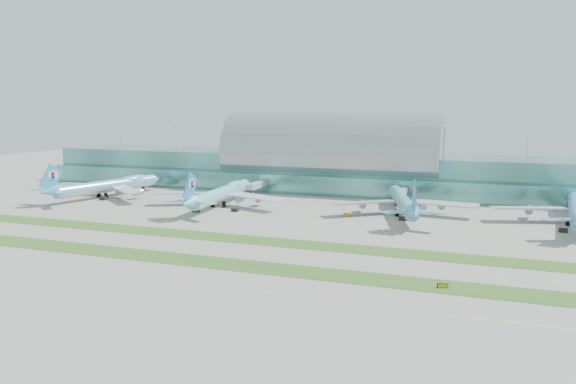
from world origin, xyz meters
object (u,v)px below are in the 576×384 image
at_px(airliner_c, 403,201).
at_px(taxiway_sign_east, 443,286).
at_px(terminal, 333,164).
at_px(airliner_a, 109,185).
at_px(airliner_b, 222,193).

distance_m(airliner_c, taxiway_sign_east, 99.13).
xyz_separation_m(terminal, airliner_a, (-100.86, -65.57, -8.11)).
height_order(airliner_b, airliner_c, airliner_b).
distance_m(airliner_b, airliner_c, 83.24).
relative_size(terminal, airliner_a, 4.81).
bearing_deg(taxiway_sign_east, airliner_c, 90.14).
height_order(airliner_a, airliner_b, airliner_b).
bearing_deg(airliner_b, airliner_a, 174.07).
relative_size(terminal, airliner_b, 4.68).
bearing_deg(taxiway_sign_east, airliner_b, 126.27).
bearing_deg(terminal, taxiway_sign_east, -65.30).
bearing_deg(airliner_b, terminal, 60.55).
distance_m(terminal, taxiway_sign_east, 174.41).
xyz_separation_m(airliner_b, airliner_c, (82.94, 7.11, -0.10)).
distance_m(airliner_b, taxiway_sign_east, 139.41).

